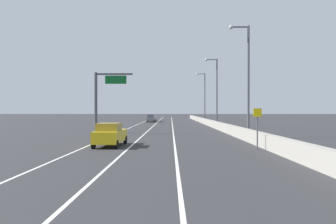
# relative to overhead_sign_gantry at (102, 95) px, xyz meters

# --- Properties ---
(ground_plane) EXTENTS (320.00, 320.00, 0.00)m
(ground_plane) POSITION_rel_overhead_sign_gantry_xyz_m (7.26, 31.76, -4.73)
(ground_plane) COLOR #2D2D30
(lane_stripe_left) EXTENTS (0.16, 130.00, 0.00)m
(lane_stripe_left) POSITION_rel_overhead_sign_gantry_xyz_m (1.76, 22.76, -4.73)
(lane_stripe_left) COLOR silver
(lane_stripe_left) RESTS_ON ground_plane
(lane_stripe_center) EXTENTS (0.16, 130.00, 0.00)m
(lane_stripe_center) POSITION_rel_overhead_sign_gantry_xyz_m (5.26, 22.76, -4.73)
(lane_stripe_center) COLOR silver
(lane_stripe_center) RESTS_ON ground_plane
(lane_stripe_right) EXTENTS (0.16, 130.00, 0.00)m
(lane_stripe_right) POSITION_rel_overhead_sign_gantry_xyz_m (8.76, 22.76, -4.73)
(lane_stripe_right) COLOR silver
(lane_stripe_right) RESTS_ON ground_plane
(jersey_barrier_right) EXTENTS (0.60, 120.00, 1.10)m
(jersey_barrier_right) POSITION_rel_overhead_sign_gantry_xyz_m (15.62, 7.76, -4.18)
(jersey_barrier_right) COLOR #9E998E
(jersey_barrier_right) RESTS_ON ground_plane
(overhead_sign_gantry) EXTENTS (4.68, 0.36, 7.50)m
(overhead_sign_gantry) POSITION_rel_overhead_sign_gantry_xyz_m (0.00, 0.00, 0.00)
(overhead_sign_gantry) COLOR #47474C
(overhead_sign_gantry) RESTS_ON ground_plane
(speed_advisory_sign) EXTENTS (0.60, 0.11, 3.00)m
(speed_advisory_sign) POSITION_rel_overhead_sign_gantry_xyz_m (14.72, -14.10, -2.96)
(speed_advisory_sign) COLOR #4C4C51
(speed_advisory_sign) RESTS_ON ground_plane
(lamp_post_right_second) EXTENTS (2.14, 0.44, 11.75)m
(lamp_post_right_second) POSITION_rel_overhead_sign_gantry_xyz_m (16.29, -5.06, 1.92)
(lamp_post_right_second) COLOR #4C4C51
(lamp_post_right_second) RESTS_ON ground_plane
(lamp_post_right_third) EXTENTS (2.14, 0.44, 11.75)m
(lamp_post_right_third) POSITION_rel_overhead_sign_gantry_xyz_m (16.10, 14.05, 1.92)
(lamp_post_right_third) COLOR #4C4C51
(lamp_post_right_third) RESTS_ON ground_plane
(lamp_post_right_fourth) EXTENTS (2.14, 0.44, 11.75)m
(lamp_post_right_fourth) POSITION_rel_overhead_sign_gantry_xyz_m (16.32, 33.16, 1.92)
(lamp_post_right_fourth) COLOR #4C4C51
(lamp_post_right_fourth) RESTS_ON ground_plane
(car_gray_0) EXTENTS (1.92, 4.60, 1.89)m
(car_gray_0) POSITION_rel_overhead_sign_gantry_xyz_m (3.67, 34.42, -3.78)
(car_gray_0) COLOR slate
(car_gray_0) RESTS_ON ground_plane
(car_white_1) EXTENTS (1.97, 4.36, 1.93)m
(car_white_1) POSITION_rel_overhead_sign_gantry_xyz_m (3.48, 41.18, -3.76)
(car_white_1) COLOR white
(car_white_1) RESTS_ON ground_plane
(car_yellow_2) EXTENTS (2.10, 4.33, 1.86)m
(car_yellow_2) POSITION_rel_overhead_sign_gantry_xyz_m (3.59, -12.08, -3.80)
(car_yellow_2) COLOR gold
(car_yellow_2) RESTS_ON ground_plane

